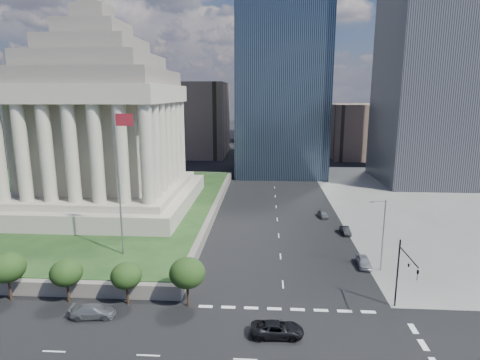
# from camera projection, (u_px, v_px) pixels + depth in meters

# --- Properties ---
(ground) EXTENTS (500.00, 500.00, 0.00)m
(ground) POSITION_uv_depth(u_px,v_px,m) (273.00, 169.00, 128.89)
(ground) COLOR black
(ground) RESTS_ON ground
(plaza_terrace) EXTENTS (66.00, 70.00, 1.80)m
(plaza_terrace) POSITION_uv_depth(u_px,v_px,m) (59.00, 207.00, 82.76)
(plaza_terrace) COLOR #5F5851
(plaza_terrace) RESTS_ON ground
(plaza_lawn) EXTENTS (64.00, 68.00, 0.10)m
(plaza_lawn) POSITION_uv_depth(u_px,v_px,m) (58.00, 202.00, 82.56)
(plaza_lawn) COLOR #1A3415
(plaza_lawn) RESTS_ON plaza_terrace
(war_memorial) EXTENTS (34.00, 34.00, 39.00)m
(war_memorial) POSITION_uv_depth(u_px,v_px,m) (99.00, 106.00, 75.81)
(war_memorial) COLOR #A09B86
(war_memorial) RESTS_ON plaza_lawn
(flagpole) EXTENTS (2.52, 0.24, 20.00)m
(flagpole) POSITION_uv_depth(u_px,v_px,m) (120.00, 175.00, 53.36)
(flagpole) COLOR slate
(flagpole) RESTS_ON plaza_lawn
(midrise_glass) EXTENTS (26.00, 26.00, 60.00)m
(midrise_glass) POSITION_uv_depth(u_px,v_px,m) (282.00, 72.00, 117.59)
(midrise_glass) COLOR black
(midrise_glass) RESTS_ON ground
(building_filler_ne) EXTENTS (20.00, 30.00, 20.00)m
(building_filler_ne) POSITION_uv_depth(u_px,v_px,m) (356.00, 130.00, 154.04)
(building_filler_ne) COLOR brown
(building_filler_ne) RESTS_ON ground
(building_filler_nw) EXTENTS (24.00, 30.00, 28.00)m
(building_filler_nw) POSITION_uv_depth(u_px,v_px,m) (196.00, 119.00, 157.11)
(building_filler_nw) COLOR brown
(building_filler_nw) RESTS_ON ground
(traffic_signal_ne) EXTENTS (0.30, 5.74, 8.00)m
(traffic_signal_ne) POSITION_uv_depth(u_px,v_px,m) (404.00, 270.00, 42.79)
(traffic_signal_ne) COLOR black
(traffic_signal_ne) RESTS_ON ground
(street_lamp_north) EXTENTS (2.13, 0.22, 10.00)m
(street_lamp_north) POSITION_uv_depth(u_px,v_px,m) (382.00, 231.00, 53.69)
(street_lamp_north) COLOR slate
(street_lamp_north) RESTS_ON ground
(pickup_truck) EXTENTS (5.38, 2.63, 1.47)m
(pickup_truck) POSITION_uv_depth(u_px,v_px,m) (277.00, 329.00, 39.88)
(pickup_truck) COLOR black
(pickup_truck) RESTS_ON ground
(suv_grey) EXTENTS (4.98, 2.52, 1.39)m
(suv_grey) POSITION_uv_depth(u_px,v_px,m) (93.00, 311.00, 43.22)
(suv_grey) COLOR #56595D
(suv_grey) RESTS_ON ground
(parked_sedan_near) EXTENTS (1.90, 4.33, 1.45)m
(parked_sedan_near) POSITION_uv_depth(u_px,v_px,m) (364.00, 262.00, 55.99)
(parked_sedan_near) COLOR gray
(parked_sedan_near) RESTS_ON ground
(parked_sedan_mid) EXTENTS (3.78, 1.48, 1.23)m
(parked_sedan_mid) POSITION_uv_depth(u_px,v_px,m) (345.00, 231.00, 69.04)
(parked_sedan_mid) COLOR black
(parked_sedan_mid) RESTS_ON ground
(parked_sedan_far) EXTENTS (3.94, 1.97, 1.29)m
(parked_sedan_far) POSITION_uv_depth(u_px,v_px,m) (323.00, 214.00, 78.48)
(parked_sedan_far) COLOR #5A5C62
(parked_sedan_far) RESTS_ON ground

